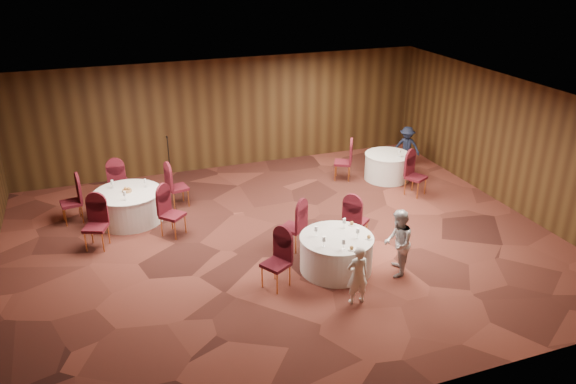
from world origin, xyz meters
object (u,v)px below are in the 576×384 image
object	(u,v)px
table_main	(336,253)
table_left	(129,206)
mic_stand	(170,175)
woman_b	(398,243)
man_c	(407,147)
table_right	(387,166)
woman_a	(357,275)

from	to	relation	value
table_main	table_left	xyz separation A→B (m)	(-3.73, 3.74, -0.00)
table_left	mic_stand	xyz separation A→B (m)	(1.23, 1.48, 0.06)
woman_b	man_c	distance (m)	6.14
table_right	woman_b	size ratio (longest dim) A/B	0.92
man_c	table_main	bearing A→B (deg)	-91.87
table_left	woman_b	size ratio (longest dim) A/B	1.16
table_left	woman_a	bearing A→B (deg)	-53.79
table_main	man_c	xyz separation A→B (m)	(4.37, 4.61, 0.24)
table_right	woman_b	world-z (taller)	woman_b
woman_a	man_c	xyz separation A→B (m)	(4.49, 5.79, 0.03)
table_main	woman_b	size ratio (longest dim) A/B	1.07
table_main	mic_stand	bearing A→B (deg)	115.61
table_main	table_right	world-z (taller)	same
table_right	woman_b	distance (m)	5.07
table_main	man_c	world-z (taller)	man_c
woman_a	table_left	bearing A→B (deg)	-53.02
table_right	table_main	bearing A→B (deg)	-130.52
woman_a	table_right	bearing A→B (deg)	-123.48
table_right	man_c	distance (m)	1.23
table_main	man_c	bearing A→B (deg)	46.51
woman_b	mic_stand	bearing A→B (deg)	-120.20
table_main	woman_b	bearing A→B (deg)	-27.96
mic_stand	woman_b	bearing A→B (deg)	-58.33
table_left	woman_a	size ratio (longest dim) A/B	1.39
woman_a	man_c	size ratio (longest dim) A/B	0.94
mic_stand	woman_a	size ratio (longest dim) A/B	1.31
table_main	woman_a	distance (m)	1.21
man_c	mic_stand	bearing A→B (deg)	-143.47
table_main	mic_stand	distance (m)	5.79
woman_a	man_c	world-z (taller)	man_c
table_right	woman_a	bearing A→B (deg)	-124.25
table_right	mic_stand	world-z (taller)	mic_stand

